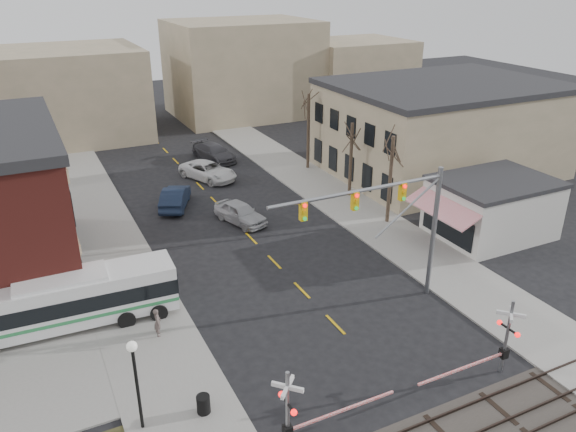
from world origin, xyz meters
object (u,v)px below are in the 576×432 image
object	(u,v)px
rr_crossing_east	(500,340)
car_d	(214,152)
car_a	(240,213)
pedestrian_near	(158,322)
rr_crossing_west	(297,410)
pedestrian_far	(134,300)
traffic_signal_mast	(395,214)
trash_bin	(203,404)
car_c	(208,171)
transit_bus	(64,301)
street_lamp	(135,367)
car_b	(175,197)

from	to	relation	value
rr_crossing_east	car_d	bearing A→B (deg)	91.73
car_a	pedestrian_near	distance (m)	15.06
rr_crossing_west	pedestrian_far	bearing A→B (deg)	106.55
traffic_signal_mast	pedestrian_near	bearing A→B (deg)	167.93
trash_bin	car_c	distance (m)	30.36
transit_bus	trash_bin	distance (m)	10.57
pedestrian_far	street_lamp	bearing A→B (deg)	-157.15
car_c	car_d	distance (m)	5.72
street_lamp	car_b	world-z (taller)	street_lamp
traffic_signal_mast	car_a	bearing A→B (deg)	103.22
transit_bus	trash_bin	size ratio (longest dim) A/B	13.75
traffic_signal_mast	car_b	xyz separation A→B (m)	(-7.07, 19.74, -4.91)
rr_crossing_east	car_c	bearing A→B (deg)	96.19
transit_bus	traffic_signal_mast	xyz separation A→B (m)	(16.97, -5.71, 4.05)
trash_bin	car_b	size ratio (longest dim) A/B	0.16
rr_crossing_east	rr_crossing_west	bearing A→B (deg)	179.34
rr_crossing_east	car_d	distance (m)	37.53
transit_bus	rr_crossing_east	distance (m)	22.24
rr_crossing_east	car_a	xyz separation A→B (m)	(-4.43, 21.90, -1.15)
car_c	rr_crossing_east	bearing A→B (deg)	-108.17
trash_bin	car_a	xyz separation A→B (m)	(8.99, 18.29, 0.27)
traffic_signal_mast	pedestrian_far	size ratio (longest dim) A/B	6.81
pedestrian_near	pedestrian_far	world-z (taller)	pedestrian_near
traffic_signal_mast	trash_bin	size ratio (longest dim) A/B	12.30
transit_bus	street_lamp	world-z (taller)	street_lamp
traffic_signal_mast	trash_bin	bearing A→B (deg)	-163.18
trash_bin	pedestrian_far	xyz separation A→B (m)	(-0.99, 9.28, 0.35)
street_lamp	car_b	distance (m)	24.62
transit_bus	car_d	world-z (taller)	transit_bus
car_a	pedestrian_near	size ratio (longest dim) A/B	3.01
transit_bus	pedestrian_far	xyz separation A→B (m)	(3.57, -0.18, -0.82)
car_d	pedestrian_near	xyz separation A→B (m)	(-12.66, -27.41, 0.09)
car_a	pedestrian_far	distance (m)	13.45
transit_bus	car_c	bearing A→B (deg)	53.01
car_c	pedestrian_far	distance (m)	22.26
rr_crossing_west	pedestrian_near	distance (m)	10.52
street_lamp	pedestrian_far	xyz separation A→B (m)	(1.63, 8.97, -2.35)
traffic_signal_mast	pedestrian_far	world-z (taller)	traffic_signal_mast
transit_bus	street_lamp	bearing A→B (deg)	-77.97
car_b	car_c	xyz separation A→B (m)	(4.58, 5.20, -0.05)
traffic_signal_mast	car_d	size ratio (longest dim) A/B	1.85
trash_bin	car_d	distance (m)	36.05
car_b	car_a	bearing A→B (deg)	150.00
car_b	pedestrian_near	size ratio (longest dim) A/B	3.27
car_d	pedestrian_far	distance (m)	27.96
street_lamp	pedestrian_near	distance (m)	6.97
transit_bus	pedestrian_far	size ratio (longest dim) A/B	7.62
traffic_signal_mast	pedestrian_far	distance (m)	15.29
transit_bus	rr_crossing_east	xyz separation A→B (m)	(17.99, -13.07, 0.25)
street_lamp	car_d	bearing A→B (deg)	66.06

